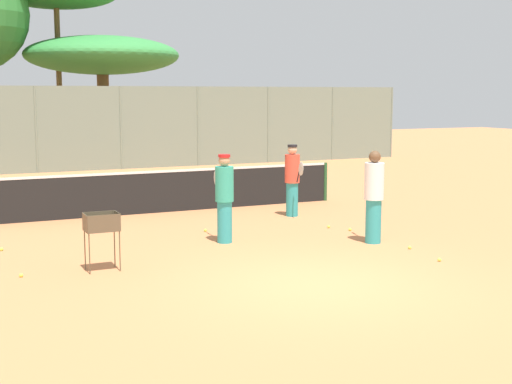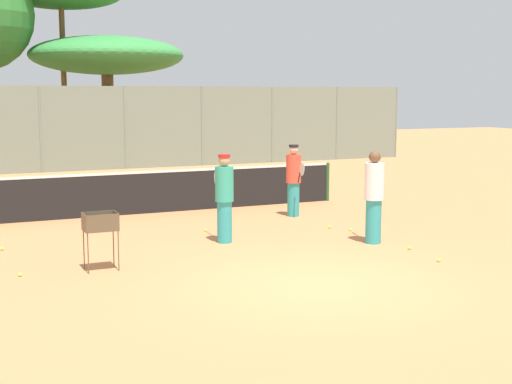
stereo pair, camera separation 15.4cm
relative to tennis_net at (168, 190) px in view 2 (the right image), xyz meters
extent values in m
plane|color=#D37F4C|center=(0.00, -7.68, -0.56)|extent=(80.00, 80.00, 0.00)
cylinder|color=#26592D|center=(4.64, 0.00, -0.02)|extent=(0.10, 0.10, 1.07)
cube|color=black|center=(0.00, 0.00, -0.05)|extent=(9.29, 0.01, 1.01)
cube|color=white|center=(0.00, 0.00, 0.48)|extent=(9.29, 0.02, 0.06)
cylinder|color=gray|center=(-1.62, 10.69, 1.08)|extent=(0.08, 0.08, 3.27)
cylinder|color=gray|center=(1.62, 10.69, 1.08)|extent=(0.08, 0.08, 3.27)
cylinder|color=gray|center=(4.85, 10.69, 1.08)|extent=(0.08, 0.08, 3.27)
cylinder|color=gray|center=(8.09, 10.69, 1.08)|extent=(0.08, 0.08, 3.27)
cylinder|color=gray|center=(11.32, 10.69, 1.08)|extent=(0.08, 0.08, 3.27)
cylinder|color=gray|center=(14.56, 10.69, 1.08)|extent=(0.08, 0.08, 3.27)
cube|color=gray|center=(0.00, 10.69, 1.08)|extent=(29.12, 0.01, 3.27)
cylinder|color=brown|center=(0.11, 15.41, 2.77)|extent=(0.24, 0.24, 6.66)
cylinder|color=brown|center=(1.93, 14.86, 1.35)|extent=(0.52, 0.52, 3.81)
ellipsoid|color=#388E42|center=(1.93, 14.86, 4.10)|extent=(6.79, 6.79, 1.70)
cylinder|color=teal|center=(-0.10, -4.06, -0.14)|extent=(0.30, 0.30, 0.84)
cylinder|color=teal|center=(-0.10, -4.06, 0.63)|extent=(0.37, 0.37, 0.70)
sphere|color=tan|center=(-0.10, -4.06, 1.10)|extent=(0.23, 0.23, 0.23)
cylinder|color=red|center=(-0.10, -4.06, 1.20)|extent=(0.24, 0.24, 0.06)
cylinder|color=black|center=(-0.07, -3.70, 0.46)|extent=(0.04, 0.15, 0.27)
ellipsoid|color=silver|center=(-0.06, -3.52, 0.68)|extent=(0.06, 0.40, 0.43)
cylinder|color=teal|center=(2.60, -1.86, -0.14)|extent=(0.29, 0.29, 0.83)
cylinder|color=#E54C38|center=(2.60, -1.86, 0.61)|extent=(0.36, 0.36, 0.69)
sphere|color=#DBB28C|center=(2.60, -1.86, 1.07)|extent=(0.22, 0.22, 0.22)
cylinder|color=black|center=(2.60, -1.86, 1.17)|extent=(0.24, 0.24, 0.06)
cylinder|color=black|center=(2.57, -2.22, 0.44)|extent=(0.04, 0.15, 0.27)
ellipsoid|color=silver|center=(2.55, -2.40, 0.66)|extent=(0.07, 0.40, 0.43)
cylinder|color=teal|center=(2.58, -5.36, -0.12)|extent=(0.31, 0.31, 0.88)
cylinder|color=white|center=(2.58, -5.36, 0.69)|extent=(0.39, 0.39, 0.74)
sphere|color=brown|center=(2.58, -5.36, 1.18)|extent=(0.24, 0.24, 0.24)
cylinder|color=black|center=(2.71, -5.01, 0.51)|extent=(0.08, 0.15, 0.27)
ellipsoid|color=silver|center=(2.77, -4.83, 0.73)|extent=(0.16, 0.38, 0.43)
cylinder|color=brown|center=(-3.11, -5.47, -0.21)|extent=(0.02, 0.02, 0.69)
cylinder|color=brown|center=(-2.60, -5.47, -0.21)|extent=(0.02, 0.02, 0.69)
cylinder|color=brown|center=(-3.11, -5.11, -0.21)|extent=(0.02, 0.02, 0.69)
cylinder|color=brown|center=(-2.60, -5.11, -0.21)|extent=(0.02, 0.02, 0.69)
cube|color=brown|center=(-2.85, -5.29, 0.13)|extent=(0.55, 0.40, 0.01)
cube|color=brown|center=(-2.85, -5.49, 0.28)|extent=(0.55, 0.01, 0.30)
cube|color=brown|center=(-2.85, -5.09, 0.28)|extent=(0.55, 0.01, 0.30)
cube|color=brown|center=(-3.13, -5.29, 0.28)|extent=(0.01, 0.40, 0.30)
cube|color=brown|center=(-2.58, -5.29, 0.28)|extent=(0.01, 0.40, 0.30)
sphere|color=#D1E54C|center=(-2.94, -5.15, 0.17)|extent=(0.07, 0.07, 0.07)
sphere|color=#D1E54C|center=(-2.76, -5.42, 0.17)|extent=(0.07, 0.07, 0.07)
sphere|color=#D1E54C|center=(-3.05, -5.35, 0.17)|extent=(0.07, 0.07, 0.07)
sphere|color=#D1E54C|center=(-2.66, -5.22, 0.23)|extent=(0.07, 0.07, 0.07)
sphere|color=#D1E54C|center=(-2.80, -5.42, 0.17)|extent=(0.07, 0.07, 0.07)
sphere|color=#D1E54C|center=(-2.85, -5.41, 0.17)|extent=(0.07, 0.07, 0.07)
sphere|color=#D1E54C|center=(-3.05, -5.39, 0.23)|extent=(0.07, 0.07, 0.07)
sphere|color=#D1E54C|center=(-2.98, -5.21, 0.17)|extent=(0.07, 0.07, 0.07)
sphere|color=#D1E54C|center=(-2.88, -5.33, 0.17)|extent=(0.07, 0.07, 0.07)
sphere|color=#D1E54C|center=(-2.90, -5.37, 0.23)|extent=(0.07, 0.07, 0.07)
sphere|color=#D1E54C|center=(-2.86, -5.33, 0.23)|extent=(0.07, 0.07, 0.07)
sphere|color=#D1E54C|center=(-2.92, -5.23, 0.23)|extent=(0.07, 0.07, 0.07)
sphere|color=#D1E54C|center=(-4.26, -2.97, -0.52)|extent=(0.07, 0.07, 0.07)
sphere|color=#D1E54C|center=(2.86, -4.09, -0.52)|extent=(0.07, 0.07, 0.07)
sphere|color=#D1E54C|center=(2.89, -6.15, -0.52)|extent=(0.07, 0.07, 0.07)
sphere|color=#D1E54C|center=(2.60, -3.61, -0.52)|extent=(0.07, 0.07, 0.07)
sphere|color=#D1E54C|center=(2.75, -7.20, -0.52)|extent=(0.07, 0.07, 0.07)
sphere|color=#D1E54C|center=(-0.05, -2.84, -0.52)|extent=(0.07, 0.07, 0.07)
sphere|color=#D1E54C|center=(-4.17, -5.18, -0.52)|extent=(0.07, 0.07, 0.07)
camera|label=1|loc=(-5.50, -17.07, 2.42)|focal=50.00mm
camera|label=2|loc=(-5.36, -17.14, 2.42)|focal=50.00mm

